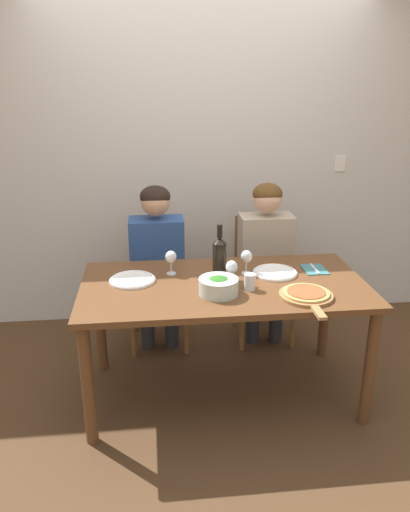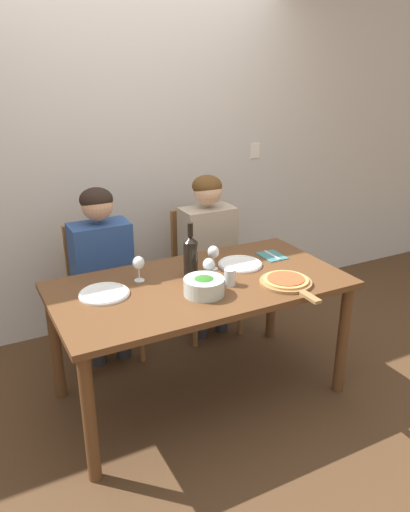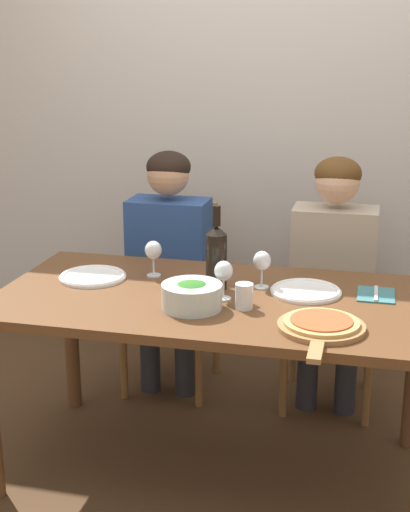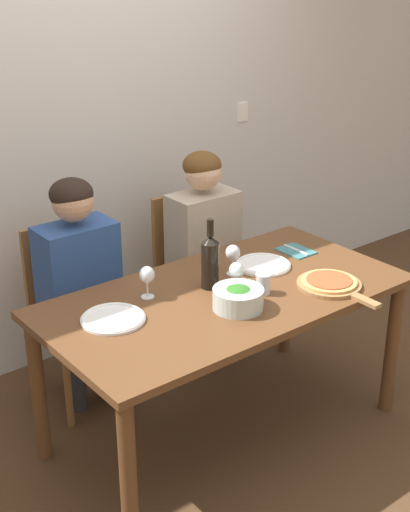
{
  "view_description": "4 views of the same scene",
  "coord_description": "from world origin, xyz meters",
  "px_view_note": "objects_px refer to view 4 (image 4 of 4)",
  "views": [
    {
      "loc": [
        -0.41,
        -2.68,
        1.9
      ],
      "look_at": [
        -0.1,
        0.12,
        0.89
      ],
      "focal_mm": 35.0,
      "sensor_mm": 36.0,
      "label": 1
    },
    {
      "loc": [
        -1.18,
        -2.32,
        1.93
      ],
      "look_at": [
        0.06,
        0.05,
        0.89
      ],
      "focal_mm": 35.0,
      "sensor_mm": 36.0,
      "label": 2
    },
    {
      "loc": [
        0.56,
        -2.51,
        1.67
      ],
      "look_at": [
        -0.08,
        0.15,
        0.87
      ],
      "focal_mm": 50.0,
      "sensor_mm": 36.0,
      "label": 3
    },
    {
      "loc": [
        -1.87,
        -2.22,
        2.18
      ],
      "look_at": [
        -0.06,
        0.07,
        0.93
      ],
      "focal_mm": 50.0,
      "sensor_mm": 36.0,
      "label": 4
    }
  ],
  "objects_px": {
    "fork_on_napkin": "(296,251)",
    "water_tumbler": "(263,284)",
    "wine_glass_right": "(233,254)",
    "dinner_plate_left": "(113,318)",
    "wine_bottle": "(210,261)",
    "chair_right": "(193,269)",
    "pizza_on_board": "(330,284)",
    "person_woman": "(80,274)",
    "person_man": "(205,237)",
    "wine_glass_left": "(147,276)",
    "chair_left": "(72,308)",
    "broccoli_bowl": "(238,298)",
    "dinner_plate_right": "(263,265)",
    "wine_glass_centre": "(237,272)"
  },
  "relations": [
    {
      "from": "fork_on_napkin",
      "to": "dinner_plate_left",
      "type": "bearing_deg",
      "value": -177.14
    },
    {
      "from": "person_man",
      "to": "wine_glass_right",
      "type": "xyz_separation_m",
      "value": [
        -0.25,
        -0.52,
        0.14
      ]
    },
    {
      "from": "wine_glass_right",
      "to": "wine_glass_centre",
      "type": "relative_size",
      "value": 1.0
    },
    {
      "from": "broccoli_bowl",
      "to": "pizza_on_board",
      "type": "bearing_deg",
      "value": -12.07
    },
    {
      "from": "pizza_on_board",
      "to": "fork_on_napkin",
      "type": "distance_m",
      "value": 0.44
    },
    {
      "from": "chair_left",
      "to": "wine_bottle",
      "type": "xyz_separation_m",
      "value": [
        0.37,
        -0.68,
        0.4
      ]
    },
    {
      "from": "pizza_on_board",
      "to": "wine_glass_centre",
      "type": "bearing_deg",
      "value": 150.1
    },
    {
      "from": "chair_right",
      "to": "dinner_plate_left",
      "type": "xyz_separation_m",
      "value": [
        -0.94,
        -0.68,
        0.28
      ]
    },
    {
      "from": "fork_on_napkin",
      "to": "chair_left",
      "type": "bearing_deg",
      "value": 147.46
    },
    {
      "from": "pizza_on_board",
      "to": "wine_glass_right",
      "type": "relative_size",
      "value": 2.9
    },
    {
      "from": "wine_bottle",
      "to": "dinner_plate_left",
      "type": "bearing_deg",
      "value": 179.92
    },
    {
      "from": "dinner_plate_left",
      "to": "water_tumbler",
      "type": "distance_m",
      "value": 0.7
    },
    {
      "from": "wine_glass_left",
      "to": "fork_on_napkin",
      "type": "relative_size",
      "value": 0.84
    },
    {
      "from": "broccoli_bowl",
      "to": "wine_glass_left",
      "type": "distance_m",
      "value": 0.42
    },
    {
      "from": "person_woman",
      "to": "wine_glass_centre",
      "type": "distance_m",
      "value": 0.82
    },
    {
      "from": "broccoli_bowl",
      "to": "water_tumbler",
      "type": "bearing_deg",
      "value": 12.58
    },
    {
      "from": "wine_bottle",
      "to": "wine_glass_left",
      "type": "relative_size",
      "value": 2.21
    },
    {
      "from": "chair_left",
      "to": "broccoli_bowl",
      "type": "relative_size",
      "value": 4.13
    },
    {
      "from": "chair_right",
      "to": "person_woman",
      "type": "xyz_separation_m",
      "value": [
        -0.79,
        -0.11,
        0.23
      ]
    },
    {
      "from": "wine_bottle",
      "to": "broccoli_bowl",
      "type": "xyz_separation_m",
      "value": [
        -0.04,
        -0.24,
        -0.09
      ]
    },
    {
      "from": "chair_right",
      "to": "wine_glass_left",
      "type": "distance_m",
      "value": 1.0
    },
    {
      "from": "wine_bottle",
      "to": "dinner_plate_left",
      "type": "relative_size",
      "value": 1.22
    },
    {
      "from": "chair_right",
      "to": "broccoli_bowl",
      "type": "height_order",
      "value": "chair_right"
    },
    {
      "from": "chair_right",
      "to": "wine_glass_centre",
      "type": "distance_m",
      "value": 0.96
    },
    {
      "from": "broccoli_bowl",
      "to": "dinner_plate_right",
      "type": "bearing_deg",
      "value": 33.99
    },
    {
      "from": "wine_glass_right",
      "to": "dinner_plate_left",
      "type": "bearing_deg",
      "value": -176.44
    },
    {
      "from": "water_tumbler",
      "to": "dinner_plate_right",
      "type": "bearing_deg",
      "value": 47.4
    },
    {
      "from": "chair_right",
      "to": "pizza_on_board",
      "type": "height_order",
      "value": "chair_right"
    },
    {
      "from": "person_woman",
      "to": "broccoli_bowl",
      "type": "height_order",
      "value": "person_woman"
    },
    {
      "from": "fork_on_napkin",
      "to": "water_tumbler",
      "type": "bearing_deg",
      "value": -151.24
    },
    {
      "from": "broccoli_bowl",
      "to": "person_woman",
      "type": "bearing_deg",
      "value": 112.04
    },
    {
      "from": "chair_right",
      "to": "wine_bottle",
      "type": "height_order",
      "value": "wine_bottle"
    },
    {
      "from": "water_tumbler",
      "to": "wine_glass_left",
      "type": "bearing_deg",
      "value": 146.41
    },
    {
      "from": "person_man",
      "to": "wine_bottle",
      "type": "distance_m",
      "value": 0.73
    },
    {
      "from": "dinner_plate_left",
      "to": "water_tumbler",
      "type": "xyz_separation_m",
      "value": [
        0.67,
        -0.2,
        0.04
      ]
    },
    {
      "from": "person_woman",
      "to": "person_man",
      "type": "distance_m",
      "value": 0.79
    },
    {
      "from": "pizza_on_board",
      "to": "fork_on_napkin",
      "type": "height_order",
      "value": "pizza_on_board"
    },
    {
      "from": "pizza_on_board",
      "to": "chair_right",
      "type": "bearing_deg",
      "value": 90.94
    },
    {
      "from": "person_man",
      "to": "wine_glass_left",
      "type": "relative_size",
      "value": 7.98
    },
    {
      "from": "wine_glass_left",
      "to": "wine_glass_right",
      "type": "distance_m",
      "value": 0.46
    },
    {
      "from": "person_woman",
      "to": "pizza_on_board",
      "type": "relative_size",
      "value": 2.75
    },
    {
      "from": "person_woman",
      "to": "wine_glass_right",
      "type": "relative_size",
      "value": 7.98
    },
    {
      "from": "wine_bottle",
      "to": "dinner_plate_left",
      "type": "xyz_separation_m",
      "value": [
        -0.52,
        0.0,
        -0.12
      ]
    },
    {
      "from": "broccoli_bowl",
      "to": "wine_glass_right",
      "type": "bearing_deg",
      "value": 53.44
    },
    {
      "from": "dinner_plate_left",
      "to": "pizza_on_board",
      "type": "relative_size",
      "value": 0.63
    },
    {
      "from": "person_man",
      "to": "dinner_plate_left",
      "type": "height_order",
      "value": "person_man"
    },
    {
      "from": "chair_left",
      "to": "pizza_on_board",
      "type": "height_order",
      "value": "chair_left"
    },
    {
      "from": "broccoli_bowl",
      "to": "dinner_plate_left",
      "type": "xyz_separation_m",
      "value": [
        -0.48,
        0.24,
        -0.04
      ]
    },
    {
      "from": "person_man",
      "to": "dinner_plate_left",
      "type": "xyz_separation_m",
      "value": [
        -0.94,
        -0.57,
        0.04
      ]
    },
    {
      "from": "dinner_plate_left",
      "to": "person_woman",
      "type": "bearing_deg",
      "value": 74.61
    }
  ]
}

